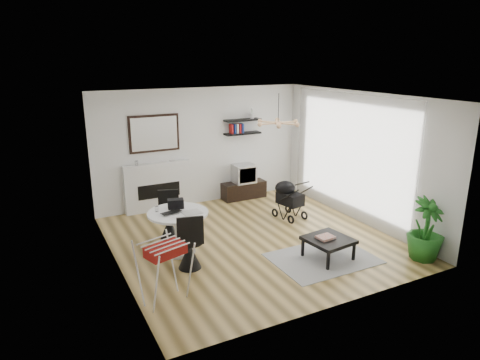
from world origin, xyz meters
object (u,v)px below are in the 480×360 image
crt_tv (244,173)px  stroller (288,200)px  fireplace (158,181)px  tv_console (244,190)px  drying_rack (165,271)px  coffee_table (329,240)px  potted_plant (426,229)px  dining_table (178,226)px

crt_tv → stroller: stroller is taller
fireplace → stroller: 2.94m
tv_console → crt_tv: crt_tv is taller
tv_console → drying_rack: drying_rack is taller
coffee_table → potted_plant: 1.66m
crt_tv → potted_plant: size_ratio=0.47×
tv_console → drying_rack: (-3.13, -3.61, 0.28)m
tv_console → stroller: size_ratio=1.23×
fireplace → stroller: fireplace is taller
coffee_table → potted_plant: (1.47, -0.75, 0.20)m
fireplace → drying_rack: (-1.02, -3.73, -0.20)m
dining_table → drying_rack: 1.58m
dining_table → potted_plant: size_ratio=0.98×
fireplace → drying_rack: fireplace is taller
tv_console → dining_table: 3.29m
drying_rack → stroller: drying_rack is taller
fireplace → tv_console: fireplace is taller
fireplace → dining_table: size_ratio=2.04×
fireplace → potted_plant: (3.35, -4.45, -0.14)m
dining_table → stroller: 2.76m
stroller → potted_plant: bearing=-80.2°
potted_plant → fireplace: bearing=127.0°
tv_console → coffee_table: 3.59m
fireplace → drying_rack: 3.88m
drying_rack → coffee_table: drying_rack is taller
potted_plant → crt_tv: bearing=106.0°
crt_tv → coffee_table: crt_tv is taller
fireplace → crt_tv: size_ratio=4.23×
drying_rack → potted_plant: potted_plant is taller
crt_tv → drying_rack: (-3.13, -3.61, -0.15)m
fireplace → coffee_table: 4.17m
crt_tv → coffee_table: bearing=-93.6°
fireplace → crt_tv: fireplace is taller
dining_table → coffee_table: size_ratio=1.33×
crt_tv → stroller: bearing=-80.7°
fireplace → coffee_table: bearing=-63.0°
tv_console → stroller: stroller is taller
fireplace → potted_plant: size_ratio=2.00×
stroller → dining_table: bearing=-177.4°
fireplace → coffee_table: size_ratio=2.72×
crt_tv → coffee_table: (-0.22, -3.57, -0.29)m
fireplace → tv_console: (2.11, -0.12, -0.48)m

